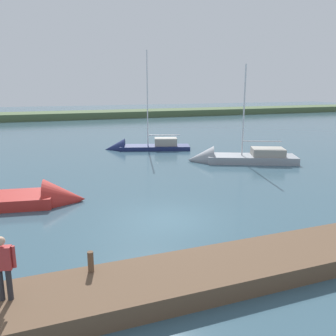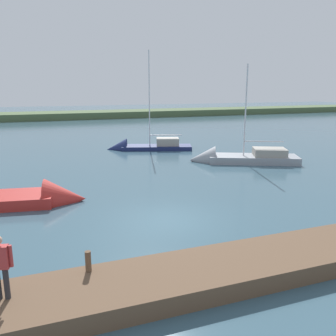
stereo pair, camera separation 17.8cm
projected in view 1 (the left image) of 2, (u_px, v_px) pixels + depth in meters
ground_plane at (169, 220)px, 15.83m from camera, size 200.00×200.00×0.00m
far_shoreline at (64, 119)px, 65.84m from camera, size 180.00×8.00×2.40m
dock_pier at (229, 269)px, 10.99m from camera, size 27.46×2.44×0.58m
mooring_post_near at (91, 262)px, 10.21m from camera, size 0.17×0.17×0.62m
sailboat_mid_channel at (140, 148)px, 33.51m from camera, size 8.22×4.41×10.07m
sailboat_outer_mooring at (233, 159)px, 27.90m from camera, size 8.60×5.59×8.49m
person_on_dock at (3, 264)px, 8.71m from camera, size 0.63×0.33×1.71m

